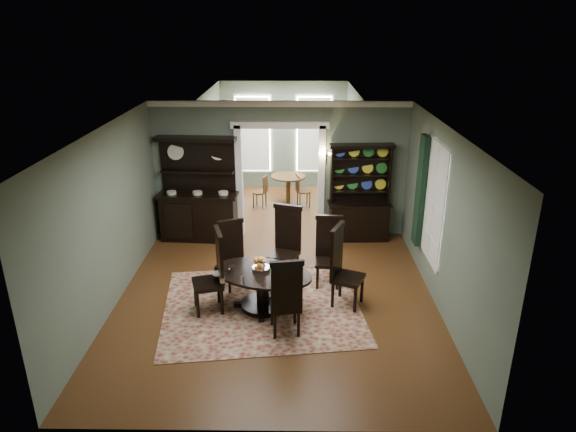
# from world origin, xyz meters

# --- Properties ---
(room) EXTENTS (5.51, 6.01, 3.01)m
(room) POSITION_xyz_m (0.00, 0.04, 1.58)
(room) COLOR #552D16
(room) RESTS_ON ground
(parlor) EXTENTS (3.51, 3.50, 3.01)m
(parlor) POSITION_xyz_m (0.00, 5.53, 1.52)
(parlor) COLOR #552D16
(parlor) RESTS_ON ground
(doorway_trim) EXTENTS (2.08, 0.25, 2.57)m
(doorway_trim) POSITION_xyz_m (0.00, 3.00, 1.62)
(doorway_trim) COLOR white
(doorway_trim) RESTS_ON floor
(right_window) EXTENTS (0.15, 1.47, 2.12)m
(right_window) POSITION_xyz_m (2.69, 0.93, 1.60)
(right_window) COLOR white
(right_window) RESTS_ON wall_right
(wall_sconce) EXTENTS (0.27, 0.21, 0.21)m
(wall_sconce) POSITION_xyz_m (0.95, 2.85, 1.89)
(wall_sconce) COLOR gold
(wall_sconce) RESTS_ON back_wall_right
(rug) EXTENTS (3.62, 3.23, 0.01)m
(rug) POSITION_xyz_m (-0.23, -0.17, 0.01)
(rug) COLOR maroon
(rug) RESTS_ON floor
(dining_table) EXTENTS (1.99, 1.99, 0.67)m
(dining_table) POSITION_xyz_m (-0.21, -0.20, 0.47)
(dining_table) COLOR black
(dining_table) RESTS_ON rug
(centerpiece) EXTENTS (1.50, 0.96, 0.25)m
(centerpiece) POSITION_xyz_m (-0.24, -0.12, 0.74)
(centerpiece) COLOR silver
(centerpiece) RESTS_ON dining_table
(chair_far_left) EXTENTS (0.60, 0.59, 1.26)m
(chair_far_left) POSITION_xyz_m (-0.79, 0.59, 0.66)
(chair_far_left) COLOR black
(chair_far_left) RESTS_ON rug
(chair_far_mid) EXTENTS (0.66, 0.64, 1.42)m
(chair_far_mid) POSITION_xyz_m (0.17, 0.92, 0.75)
(chair_far_mid) COLOR black
(chair_far_mid) RESTS_ON rug
(chair_far_right) EXTENTS (0.51, 0.49, 1.30)m
(chair_far_right) POSITION_xyz_m (0.93, 0.71, 0.68)
(chair_far_right) COLOR black
(chair_far_right) RESTS_ON rug
(chair_end_left) EXTENTS (0.63, 0.65, 1.43)m
(chair_end_left) POSITION_xyz_m (-1.00, -0.28, 0.75)
(chair_end_left) COLOR black
(chair_end_left) RESTS_ON rug
(chair_end_right) EXTENTS (0.67, 0.68, 1.42)m
(chair_end_right) POSITION_xyz_m (1.11, -0.04, 0.75)
(chair_end_right) COLOR black
(chair_end_right) RESTS_ON rug
(chair_near) EXTENTS (0.55, 0.53, 1.32)m
(chair_near) POSITION_xyz_m (0.19, -1.02, 0.70)
(chair_near) COLOR black
(chair_near) RESTS_ON rug
(sideboard) EXTENTS (1.76, 0.73, 2.27)m
(sideboard) POSITION_xyz_m (-1.77, 2.73, 0.79)
(sideboard) COLOR black
(sideboard) RESTS_ON floor
(welsh_dresser) EXTENTS (1.38, 0.55, 2.13)m
(welsh_dresser) POSITION_xyz_m (1.73, 2.77, 0.77)
(welsh_dresser) COLOR black
(welsh_dresser) RESTS_ON floor
(parlor_table) EXTENTS (0.88, 0.88, 0.81)m
(parlor_table) POSITION_xyz_m (0.15, 4.87, 0.53)
(parlor_table) COLOR #503416
(parlor_table) RESTS_ON parlor_floor
(parlor_chair_left) EXTENTS (0.39, 0.38, 0.85)m
(parlor_chair_left) POSITION_xyz_m (-0.53, 4.73, 0.46)
(parlor_chair_left) COLOR #503416
(parlor_chair_left) RESTS_ON parlor_floor
(parlor_chair_right) EXTENTS (0.40, 0.39, 0.87)m
(parlor_chair_right) POSITION_xyz_m (0.49, 4.78, 0.47)
(parlor_chair_right) COLOR #503416
(parlor_chair_right) RESTS_ON parlor_floor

